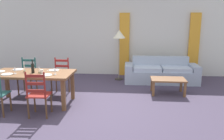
{
  "coord_description": "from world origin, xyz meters",
  "views": [
    {
      "loc": [
        1.07,
        -4.76,
        1.91
      ],
      "look_at": [
        0.61,
        0.53,
        0.75
      ],
      "focal_mm": 35.74,
      "sensor_mm": 36.0,
      "label": 1
    }
  ],
  "objects": [
    {
      "name": "candle_tall",
      "position": [
        -1.4,
        0.11,
        0.82
      ],
      "size": [
        0.05,
        0.05,
        0.25
      ],
      "color": "#998C66",
      "rests_on": "dining_table"
    },
    {
      "name": "couch",
      "position": [
        2.02,
        2.3,
        0.29
      ],
      "size": [
        2.28,
        0.81,
        0.8
      ],
      "color": "#9DAABE",
      "rests_on": "ground_plane"
    },
    {
      "name": "fork_near_left",
      "position": [
        -1.82,
        -0.16,
        0.75
      ],
      "size": [
        0.03,
        0.17,
        0.01
      ],
      "primitive_type": "cube",
      "rotation": [
        0.0,
        0.0,
        -0.09
      ],
      "color": "silver",
      "rests_on": "dining_table"
    },
    {
      "name": "curtain_panel_right",
      "position": [
        3.23,
        3.16,
        1.1
      ],
      "size": [
        0.35,
        0.08,
        2.2
      ],
      "primitive_type": "cube",
      "color": "gold",
      "rests_on": "ground_plane"
    },
    {
      "name": "standing_lamp",
      "position": [
        0.68,
        2.49,
        1.41
      ],
      "size": [
        0.4,
        0.4,
        1.64
      ],
      "color": "#332D28",
      "rests_on": "ground_plane"
    },
    {
      "name": "candle_short",
      "position": [
        -1.02,
        0.05,
        0.79
      ],
      "size": [
        0.05,
        0.05,
        0.15
      ],
      "color": "#998C66",
      "rests_on": "dining_table"
    },
    {
      "name": "fork_near_right",
      "position": [
        -0.92,
        -0.16,
        0.75
      ],
      "size": [
        0.02,
        0.17,
        0.01
      ],
      "primitive_type": "cube",
      "rotation": [
        0.0,
        0.0,
        0.05
      ],
      "color": "silver",
      "rests_on": "dining_table"
    },
    {
      "name": "dinner_plate_far_right",
      "position": [
        -0.77,
        0.34,
        0.76
      ],
      "size": [
        0.24,
        0.24,
        0.02
      ],
      "primitive_type": "cylinder",
      "color": "white",
      "rests_on": "dining_table"
    },
    {
      "name": "wine_glass_near_left",
      "position": [
        -1.54,
        -0.06,
        0.86
      ],
      "size": [
        0.06,
        0.06,
        0.16
      ],
      "color": "white",
      "rests_on": "dining_table"
    },
    {
      "name": "wine_bottle",
      "position": [
        -1.17,
        0.06,
        0.87
      ],
      "size": [
        0.07,
        0.07,
        0.32
      ],
      "color": "black",
      "rests_on": "dining_table"
    },
    {
      "name": "dinner_plate_near_right",
      "position": [
        -0.77,
        -0.16,
        0.76
      ],
      "size": [
        0.24,
        0.24,
        0.02
      ],
      "primitive_type": "cylinder",
      "color": "white",
      "rests_on": "dining_table"
    },
    {
      "name": "fork_far_left",
      "position": [
        -1.82,
        0.34,
        0.75
      ],
      "size": [
        0.03,
        0.17,
        0.01
      ],
      "primitive_type": "cube",
      "rotation": [
        0.0,
        0.0,
        0.07
      ],
      "color": "silver",
      "rests_on": "dining_table"
    },
    {
      "name": "coffee_cup_primary",
      "position": [
        -0.95,
        0.02,
        0.8
      ],
      "size": [
        0.07,
        0.07,
        0.09
      ],
      "primitive_type": "cylinder",
      "color": "beige",
      "rests_on": "dining_table"
    },
    {
      "name": "ground_plane",
      "position": [
        0.0,
        0.0,
        -0.01
      ],
      "size": [
        9.6,
        9.6,
        0.02
      ],
      "primitive_type": "cube",
      "color": "#43394E"
    },
    {
      "name": "fork_far_right",
      "position": [
        -0.92,
        0.34,
        0.75
      ],
      "size": [
        0.02,
        0.17,
        0.01
      ],
      "primitive_type": "cube",
      "rotation": [
        0.0,
        0.0,
        -0.05
      ],
      "color": "silver",
      "rests_on": "dining_table"
    },
    {
      "name": "dinner_plate_near_left",
      "position": [
        -1.67,
        -0.16,
        0.76
      ],
      "size": [
        0.24,
        0.24,
        0.02
      ],
      "primitive_type": "cylinder",
      "color": "white",
      "rests_on": "dining_table"
    },
    {
      "name": "dining_table",
      "position": [
        -1.22,
        0.09,
        0.66
      ],
      "size": [
        1.9,
        0.96,
        0.75
      ],
      "color": "brown",
      "rests_on": "ground_plane"
    },
    {
      "name": "coffee_table",
      "position": [
        2.06,
        1.09,
        0.36
      ],
      "size": [
        0.9,
        0.56,
        0.42
      ],
      "color": "brown",
      "rests_on": "ground_plane"
    },
    {
      "name": "dining_chair_far_left",
      "position": [
        -1.69,
        0.85,
        0.48
      ],
      "size": [
        0.42,
        0.4,
        0.96
      ],
      "color": "#20524F",
      "rests_on": "ground_plane"
    },
    {
      "name": "dining_chair_far_right",
      "position": [
        -0.79,
        0.88,
        0.48
      ],
      "size": [
        0.43,
        0.41,
        0.96
      ],
      "color": "maroon",
      "rests_on": "ground_plane"
    },
    {
      "name": "dining_chair_near_right",
      "position": [
        -0.78,
        -0.63,
        0.48
      ],
      "size": [
        0.44,
        0.42,
        0.96
      ],
      "color": "maroon",
      "rests_on": "ground_plane"
    },
    {
      "name": "dinner_plate_far_left",
      "position": [
        -1.67,
        0.34,
        0.76
      ],
      "size": [
        0.24,
        0.24,
        0.02
      ],
      "primitive_type": "cylinder",
      "color": "white",
      "rests_on": "dining_table"
    },
    {
      "name": "wall_far",
      "position": [
        0.0,
        3.3,
        1.35
      ],
      "size": [
        9.6,
        0.16,
        2.7
      ],
      "primitive_type": "cube",
      "color": "silver",
      "rests_on": "ground_plane"
    },
    {
      "name": "dinner_plate_head_west",
      "position": [
        -2.0,
        0.09,
        0.76
      ],
      "size": [
        0.24,
        0.24,
        0.02
      ],
      "primitive_type": "cylinder",
      "color": "white",
      "rests_on": "dining_table"
    },
    {
      "name": "curtain_panel_left",
      "position": [
        0.83,
        3.16,
        1.1
      ],
      "size": [
        0.35,
        0.08,
        2.2
      ],
      "primitive_type": "cube",
      "color": "gold",
      "rests_on": "ground_plane"
    },
    {
      "name": "wine_glass_near_right",
      "position": [
        -0.61,
        -0.04,
        0.86
      ],
      "size": [
        0.06,
        0.06,
        0.16
      ],
      "color": "white",
      "rests_on": "dining_table"
    }
  ]
}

